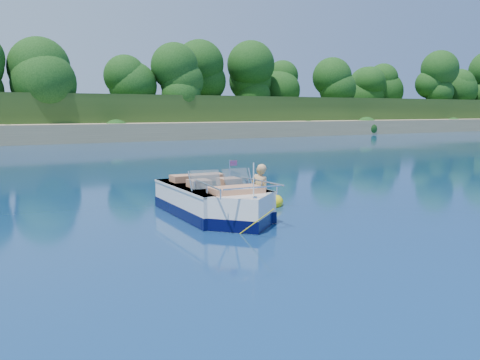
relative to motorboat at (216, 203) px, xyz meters
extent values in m
plane|color=#0A2346|center=(-1.09, -2.96, -0.33)|extent=(160.00, 160.00, 0.00)
cylinder|color=#301D10|center=(18.91, 37.04, 2.47)|extent=(0.44, 0.44, 2.60)
sphere|color=black|center=(18.91, 37.04, 4.94)|extent=(4.29, 4.29, 4.29)
cylinder|color=#301D10|center=(46.91, 38.54, 2.67)|extent=(0.44, 0.44, 3.00)
sphere|color=black|center=(46.91, 38.54, 5.52)|extent=(4.95, 4.95, 4.95)
cube|color=white|center=(0.03, 0.34, -0.06)|extent=(2.04, 3.50, 0.94)
cube|color=white|center=(-0.10, -1.25, -0.06)|extent=(1.78, 1.78, 0.94)
cube|color=black|center=(0.03, 0.34, -0.19)|extent=(2.07, 3.53, 0.27)
cube|color=black|center=(-0.10, -1.25, -0.19)|extent=(1.81, 1.81, 0.27)
cube|color=tan|center=(0.05, 0.61, 0.21)|extent=(1.61, 2.46, 0.09)
cube|color=white|center=(0.03, 0.34, 0.38)|extent=(2.08, 3.50, 0.05)
cube|color=black|center=(0.17, 2.18, -0.02)|extent=(0.51, 0.35, 0.80)
cube|color=#8C9EA5|center=(-0.42, -0.25, 0.64)|extent=(0.73, 0.38, 0.43)
cube|color=#8C9EA5|center=(0.38, -0.31, 0.64)|extent=(0.71, 0.28, 0.43)
cube|color=tan|center=(-0.39, 0.15, 0.41)|extent=(0.53, 0.53, 0.36)
cube|color=tan|center=(0.41, 0.09, 0.41)|extent=(0.53, 0.53, 0.36)
cube|color=tan|center=(0.10, 1.23, 0.41)|extent=(1.42, 0.60, 0.34)
cube|color=tan|center=(-0.09, -1.08, 0.39)|extent=(1.23, 0.76, 0.30)
cylinder|color=white|center=(-0.15, -1.92, 0.79)|extent=(0.03, 0.03, 0.76)
cube|color=red|center=(0.30, -0.31, 1.00)|extent=(0.20, 0.03, 0.12)
cube|color=silver|center=(-0.16, -1.97, 0.44)|extent=(0.09, 0.06, 0.04)
cylinder|color=yellow|center=(-0.32, -2.27, -0.02)|extent=(0.28, 0.93, 0.68)
torus|color=#FDE709|center=(1.78, 0.87, -0.24)|extent=(1.46, 1.46, 0.36)
torus|color=red|center=(1.78, 0.87, -0.22)|extent=(1.20, 1.20, 0.12)
imported|color=tan|center=(1.76, 0.84, -0.33)|extent=(0.70, 0.92, 1.65)
camera|label=1|loc=(-6.09, -11.26, 2.24)|focal=40.00mm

